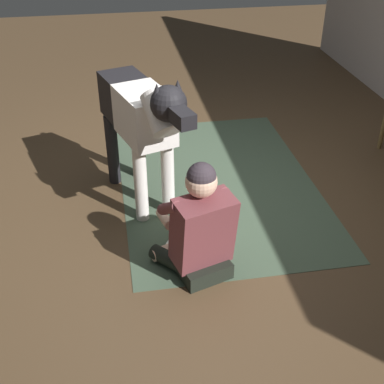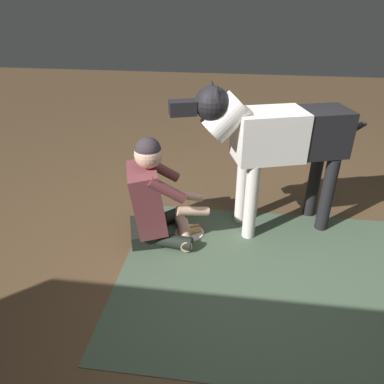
% 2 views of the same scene
% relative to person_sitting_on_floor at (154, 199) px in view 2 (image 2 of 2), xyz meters
% --- Properties ---
extents(ground_plane, '(13.63, 13.63, 0.00)m').
position_rel_person_sitting_on_floor_xyz_m(ground_plane, '(-0.85, 0.20, -0.36)').
color(ground_plane, brown).
extents(area_rug, '(2.59, 1.72, 0.01)m').
position_rel_person_sitting_on_floor_xyz_m(area_rug, '(-1.13, 0.38, -0.36)').
color(area_rug, '#465A45').
rests_on(area_rug, ground).
extents(person_sitting_on_floor, '(0.69, 0.60, 0.88)m').
position_rel_person_sitting_on_floor_xyz_m(person_sitting_on_floor, '(0.00, 0.00, 0.00)').
color(person_sitting_on_floor, black).
rests_on(person_sitting_on_floor, ground).
extents(large_dog, '(1.51, 0.62, 1.25)m').
position_rel_person_sitting_on_floor_xyz_m(large_dog, '(-0.92, -0.29, 0.44)').
color(large_dog, white).
rests_on(large_dog, ground).
extents(hot_dog_on_plate, '(0.24, 0.24, 0.06)m').
position_rel_person_sitting_on_floor_xyz_m(hot_dog_on_plate, '(-0.27, -0.09, -0.34)').
color(hot_dog_on_plate, white).
rests_on(hot_dog_on_plate, ground).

